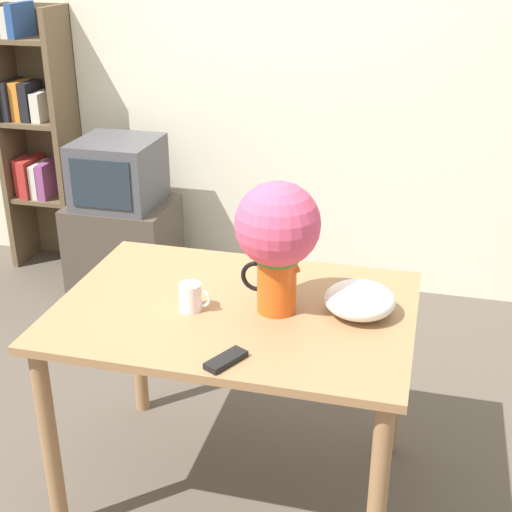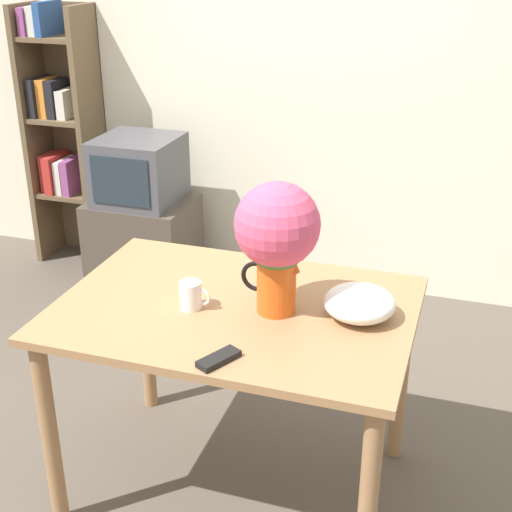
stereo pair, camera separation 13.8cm
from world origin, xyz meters
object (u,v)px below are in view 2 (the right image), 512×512
Objects in this scene: flower_vase at (277,235)px; tv_set at (139,170)px; coffee_mug at (191,295)px; white_bowl at (359,303)px.

tv_set is at bearing 130.85° from flower_vase.
white_bowl reaches higher than coffee_mug.
tv_set reaches higher than white_bowl.
flower_vase is at bearing -49.15° from tv_set.
white_bowl is at bearing 11.53° from coffee_mug.
coffee_mug is 0.24× the size of tv_set.
flower_vase is 0.37m from coffee_mug.
tv_set is at bearing 137.41° from white_bowl.
tv_set is at bearing 122.53° from coffee_mug.
flower_vase is at bearing -171.57° from white_bowl.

